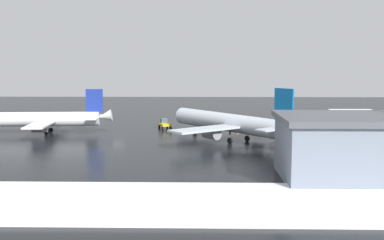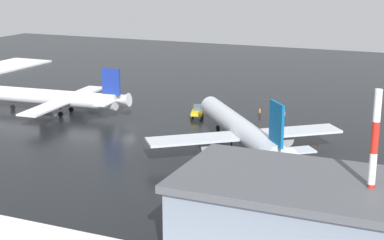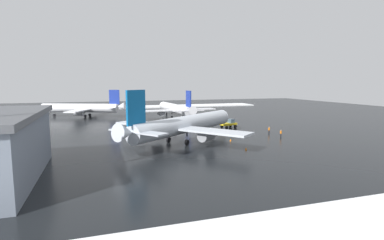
# 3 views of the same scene
# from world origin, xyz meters

# --- Properties ---
(ground_plane) EXTENTS (240.00, 240.00, 0.00)m
(ground_plane) POSITION_xyz_m (0.00, 0.00, 0.00)
(ground_plane) COLOR black
(airplane_parked_portside) EXTENTS (28.63, 31.82, 11.31)m
(airplane_parked_portside) POSITION_xyz_m (23.94, -5.92, 3.74)
(airplane_parked_portside) COLOR silver
(airplane_parked_portside) RESTS_ON ground_plane
(airplane_foreground_jet) EXTENTS (33.58, 27.88, 9.96)m
(airplane_foreground_jet) POSITION_xyz_m (-18.46, 3.32, 3.29)
(airplane_foreground_jet) COLOR white
(airplane_foreground_jet) RESTS_ON ground_plane
(pushback_tug) EXTENTS (3.54, 5.06, 2.50)m
(pushback_tug) POSITION_xyz_m (9.04, 11.42, 1.28)
(pushback_tug) COLOR gold
(pushback_tug) RESTS_ON ground_plane
(ground_crew_mid_apron) EXTENTS (0.36, 0.36, 1.71)m
(ground_crew_mid_apron) POSITION_xyz_m (20.21, 16.98, 0.97)
(ground_crew_mid_apron) COLOR black
(ground_crew_mid_apron) RESTS_ON ground_plane
(ground_crew_by_nose_gear) EXTENTS (0.36, 0.36, 1.71)m
(ground_crew_by_nose_gear) POSITION_xyz_m (25.25, 16.93, 0.97)
(ground_crew_by_nose_gear) COLOR black
(ground_crew_by_nose_gear) RESTS_ON ground_plane
(antenna_mast) EXTENTS (0.70, 0.70, 18.34)m
(antenna_mast) POSITION_xyz_m (47.56, -37.73, 9.17)
(antenna_mast) COLOR red
(antenna_mast) RESTS_ON ground_plane
(cargo_hangar) EXTENTS (25.00, 15.00, 8.80)m
(cargo_hangar) POSITION_xyz_m (41.01, -37.90, 4.44)
(cargo_hangar) COLOR slate
(cargo_hangar) RESTS_ON ground_plane
(traffic_cone_near_nose) EXTENTS (0.36, 0.36, 0.55)m
(traffic_cone_near_nose) POSITION_xyz_m (34.68, 2.99, 0.28)
(traffic_cone_near_nose) COLOR orange
(traffic_cone_near_nose) RESTS_ON ground_plane
(traffic_cone_mid_line) EXTENTS (0.36, 0.36, 0.55)m
(traffic_cone_mid_line) POSITION_xyz_m (25.95, 3.93, 0.28)
(traffic_cone_mid_line) COLOR orange
(traffic_cone_mid_line) RESTS_ON ground_plane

